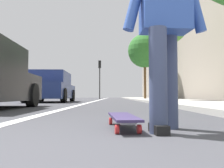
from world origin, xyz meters
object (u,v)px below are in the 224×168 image
object	(u,v)px
parked_car_mid	(51,88)
street_tree_mid	(168,24)
skater_person	(165,18)
traffic_light	(100,72)
street_tree_far	(145,51)
skateboard	(123,118)

from	to	relation	value
parked_car_mid	street_tree_mid	bearing A→B (deg)	-93.11
skater_person	traffic_light	world-z (taller)	traffic_light
street_tree_mid	street_tree_far	xyz separation A→B (m)	(8.55, -0.00, 0.32)
street_tree_mid	street_tree_far	distance (m)	8.56
traffic_light	street_tree_far	world-z (taller)	street_tree_far
skater_person	street_tree_mid	size ratio (longest dim) A/B	0.33
street_tree_far	traffic_light	bearing A→B (deg)	37.35
skateboard	street_tree_mid	bearing A→B (deg)	-15.28
parked_car_mid	traffic_light	world-z (taller)	traffic_light
parked_car_mid	street_tree_far	bearing A→B (deg)	-35.02
parked_car_mid	skateboard	bearing A→B (deg)	-161.72
skateboard	parked_car_mid	xyz separation A→B (m)	(9.71, 3.21, 0.62)
skater_person	traffic_light	size ratio (longest dim) A/B	0.40
street_tree_mid	skater_person	bearing A→B (deg)	166.90
skater_person	street_tree_far	bearing A→B (deg)	-7.00
parked_car_mid	street_tree_far	xyz separation A→B (m)	(8.24, -5.77, 3.43)
skateboard	street_tree_far	xyz separation A→B (m)	(17.95, -2.57, 4.05)
skateboard	street_tree_mid	xyz separation A→B (m)	(9.40, -2.57, 3.72)
skater_person	street_tree_far	world-z (taller)	street_tree_far
parked_car_mid	traffic_light	size ratio (longest dim) A/B	1.08
parked_car_mid	skater_person	bearing A→B (deg)	-160.18
traffic_light	street_tree_mid	bearing A→B (deg)	-163.47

